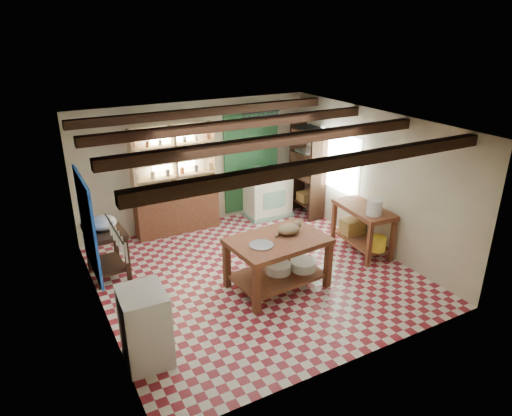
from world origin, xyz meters
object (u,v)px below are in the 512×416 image
white_cabinet (145,326)px  right_counter (362,229)px  work_table (278,263)px  stove (267,195)px  prep_table (107,252)px  cat (289,229)px

white_cabinet → right_counter: bearing=15.9°
work_table → right_counter: bearing=4.9°
stove → prep_table: (-3.68, -0.98, -0.04)m
prep_table → white_cabinet: white_cabinet is taller
work_table → right_counter: right_counter is taller
stove → white_cabinet: size_ratio=0.96×
stove → prep_table: stove is taller
work_table → stove: bearing=58.8°
prep_table → cat: 3.09m
stove → prep_table: size_ratio=1.11×
work_table → white_cabinet: white_cabinet is taller
stove → prep_table: 3.81m
work_table → right_counter: (2.04, 0.33, 0.01)m
stove → cat: 2.86m
prep_table → right_counter: (4.38, -1.35, 0.01)m
stove → right_counter: bearing=-71.5°
stove → white_cabinet: bearing=-135.9°
stove → work_table: bearing=-114.9°
right_counter → prep_table: bearing=167.3°
cat → stove: bearing=52.7°
white_cabinet → stove: bearing=44.9°
prep_table → cat: bearing=-34.3°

